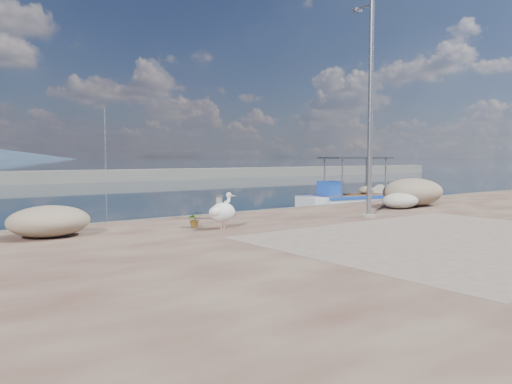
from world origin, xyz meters
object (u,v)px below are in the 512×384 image
object	(u,v)px
bollard_near	(219,206)
boat_right	(354,202)
pelican	(223,212)
lamp_post	(370,117)

from	to	relation	value
bollard_near	boat_right	bearing A→B (deg)	19.24
pelican	bollard_near	distance (m)	2.28
boat_right	pelican	distance (m)	12.83
boat_right	pelican	size ratio (longest dim) A/B	5.96
pelican	boat_right	bearing A→B (deg)	8.83
boat_right	lamp_post	xyz separation A→B (m)	(-6.20, -6.23, 3.57)
boat_right	lamp_post	world-z (taller)	lamp_post
pelican	lamp_post	world-z (taller)	lamp_post
pelican	bollard_near	size ratio (longest dim) A/B	1.35
pelican	bollard_near	xyz separation A→B (m)	(1.14, 1.97, -0.05)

